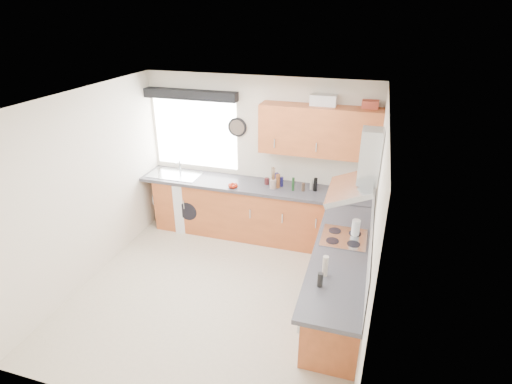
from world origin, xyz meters
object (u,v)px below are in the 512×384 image
(oven, at_px, (340,272))
(upper_cabinets, at_px, (319,131))
(washing_machine, at_px, (196,203))
(extractor_hood, at_px, (361,172))

(oven, distance_m, upper_cabinets, 1.99)
(upper_cabinets, distance_m, washing_machine, 2.39)
(extractor_hood, xyz_separation_m, washing_machine, (-2.60, 1.22, -1.35))
(extractor_hood, height_order, upper_cabinets, upper_cabinets)
(upper_cabinets, bearing_deg, extractor_hood, -63.87)
(oven, xyz_separation_m, washing_machine, (-2.50, 1.22, -0.00))
(oven, xyz_separation_m, upper_cabinets, (-0.55, 1.32, 1.38))
(extractor_hood, height_order, washing_machine, extractor_hood)
(extractor_hood, relative_size, upper_cabinets, 0.46)
(upper_cabinets, bearing_deg, washing_machine, -176.92)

